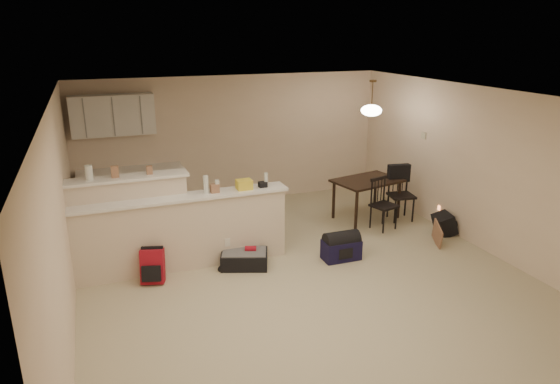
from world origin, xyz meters
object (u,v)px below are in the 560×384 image
black_daypack (444,224)px  dining_chair_far (401,194)px  dining_table (367,184)px  red_backpack (153,266)px  suitcase (244,259)px  dining_chair_near (384,204)px  navy_duffel (341,250)px  pendant_lamp (371,110)px

black_daypack → dining_chair_far: bearing=34.4°
dining_table → red_backpack: dining_table is taller
dining_table → red_backpack: bearing=-176.0°
dining_table → suitcase: dining_table is taller
dining_chair_far → black_daypack: size_ratio=2.57×
dining_chair_far → red_backpack: size_ratio=2.08×
dining_chair_far → suitcase: size_ratio=1.46×
dining_chair_near → red_backpack: bearing=171.9°
dining_chair_near → suitcase: size_ratio=1.35×
dining_chair_near → navy_duffel: 1.53m
pendant_lamp → dining_chair_far: pendant_lamp is taller
dining_chair_near → black_daypack: size_ratio=2.37×
dining_chair_far → navy_duffel: size_ratio=1.74×
pendant_lamp → red_backpack: size_ratio=1.33×
pendant_lamp → black_daypack: bearing=-52.1°
dining_chair_far → suitcase: bearing=-156.2°
suitcase → red_backpack: red_backpack is taller
dining_chair_near → navy_duffel: bearing=-162.3°
pendant_lamp → black_daypack: pendant_lamp is taller
red_backpack → navy_duffel: red_backpack is taller
dining_table → navy_duffel: bearing=-143.1°
dining_table → dining_chair_far: bearing=-39.6°
dining_chair_far → navy_duffel: (-1.78, -1.10, -0.33)m
dining_table → pendant_lamp: bearing=-128.2°
red_backpack → pendant_lamp: bearing=31.9°
dining_table → pendant_lamp: 1.34m
dining_table → dining_chair_near: 0.60m
pendant_lamp → dining_chair_near: pendant_lamp is taller
pendant_lamp → dining_chair_far: bearing=-28.0°
dining_chair_far → dining_table: bearing=161.5°
dining_table → navy_duffel: dining_table is taller
black_daypack → dining_chair_near: bearing=69.8°
dining_table → red_backpack: (-3.97, -1.11, -0.41)m
pendant_lamp → dining_chair_near: (0.02, -0.56, -1.54)m
pendant_lamp → navy_duffel: size_ratio=1.11×
dining_chair_near → suitcase: 2.76m
pendant_lamp → dining_chair_near: size_ratio=0.69×
pendant_lamp → suitcase: pendant_lamp is taller
dining_table → black_daypack: dining_table is taller
pendant_lamp → dining_table: bearing=63.4°
black_daypack → dining_table: bearing=50.8°
black_daypack → pendant_lamp: bearing=50.8°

